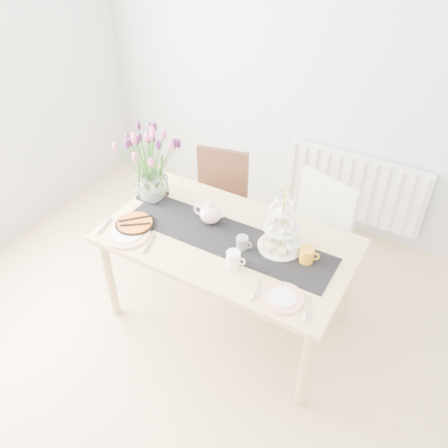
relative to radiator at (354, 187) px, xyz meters
The scene contains 16 objects.
room_shell 2.40m from the radiator, 102.86° to the right, with size 4.50×4.50×4.50m.
radiator is the anchor object (origin of this frame).
dining_table 1.50m from the radiator, 106.32° to the right, with size 1.60×0.90×0.75m.
chair_brown 1.16m from the radiator, 140.73° to the right, with size 0.51×0.51×0.86m.
chair_white 0.85m from the radiator, 92.97° to the right, with size 0.58×0.58×0.94m.
table_runner 1.51m from the radiator, 106.32° to the right, with size 1.40×0.35×0.01m, color black.
tulip_vase 1.82m from the radiator, 130.46° to the right, with size 0.62×0.62×0.53m.
cake_stand 1.41m from the radiator, 93.84° to the right, with size 0.28×0.28×0.41m.
teapot 1.51m from the radiator, 113.98° to the right, with size 0.24×0.19×0.16m, color white, non-canonical shape.
cream_jug 1.39m from the radiator, 89.68° to the right, with size 0.10×0.10×0.10m, color silver.
tart_tin 1.93m from the radiator, 121.88° to the right, with size 0.26×0.26×0.03m.
mug_grey 1.53m from the radiator, 101.29° to the right, with size 0.07×0.07×0.09m, color gray.
mug_white 1.68m from the radiator, 99.20° to the right, with size 0.09×0.09×0.10m, color white.
mug_orange 1.42m from the radiator, 85.88° to the right, with size 0.09×0.09×0.10m, color orange.
plate_left 2.01m from the radiator, 120.01° to the right, with size 0.30×0.30×0.02m, color white.
plate_right 1.75m from the radiator, 86.54° to the right, with size 0.24×0.24×0.01m, color white.
Camera 1 is at (1.22, -1.24, 2.71)m, focal length 38.00 mm.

